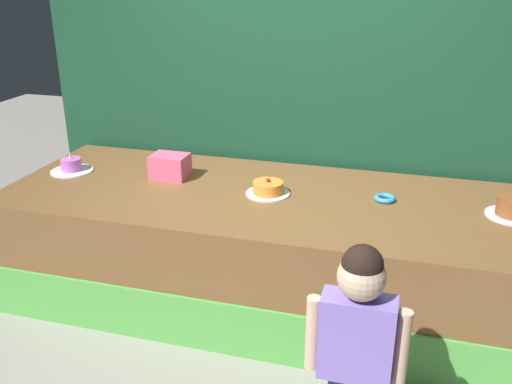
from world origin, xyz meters
name	(u,v)px	position (x,y,z in m)	size (l,w,h in m)	color
ground_plane	(239,355)	(0.00, 0.00, 0.00)	(12.00, 12.00, 0.00)	gray
stage_platform	(267,248)	(0.00, 0.65, 0.39)	(3.47, 1.32, 0.78)	brown
curtain_backdrop	(295,52)	(0.00, 1.40, 1.58)	(3.90, 0.08, 3.16)	#19472D
child_figure	(357,331)	(0.72, -0.59, 0.73)	(0.44, 0.20, 1.13)	#3F4C8C
pink_box	(170,166)	(-0.74, 0.78, 0.86)	(0.25, 0.19, 0.17)	#EC5B86
donut	(385,198)	(0.74, 0.76, 0.79)	(0.13, 0.13, 0.03)	#3399D8
cake_left	(71,166)	(-1.48, 0.70, 0.81)	(0.30, 0.30, 0.15)	white
cake_center	(268,189)	(0.00, 0.66, 0.81)	(0.29, 0.29, 0.11)	silver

